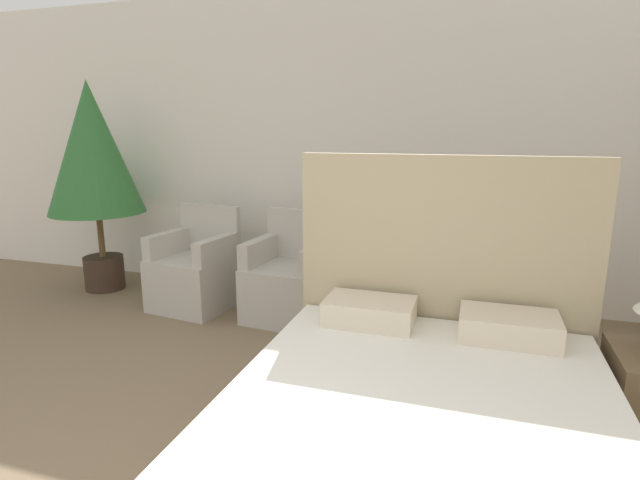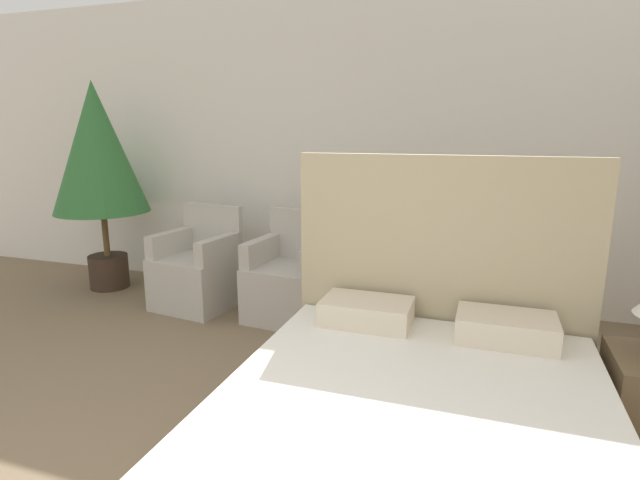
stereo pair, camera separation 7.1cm
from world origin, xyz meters
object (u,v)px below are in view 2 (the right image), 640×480
armchair_near_window_left (197,274)px  armchair_near_window_right (291,284)px  bed (412,442)px  potted_palm (98,154)px

armchair_near_window_left → armchair_near_window_right: bearing=7.6°
bed → armchair_near_window_left: 2.96m
armchair_near_window_left → potted_palm: (-1.19, 0.20, 1.07)m
armchair_near_window_left → potted_palm: potted_palm is taller
armchair_near_window_right → potted_palm: 2.39m
bed → potted_palm: size_ratio=0.99×
armchair_near_window_right → potted_palm: (-2.12, 0.20, 1.07)m
bed → armchair_near_window_left: bed is taller
bed → armchair_near_window_left: size_ratio=2.24×
armchair_near_window_left → armchair_near_window_right: 0.93m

